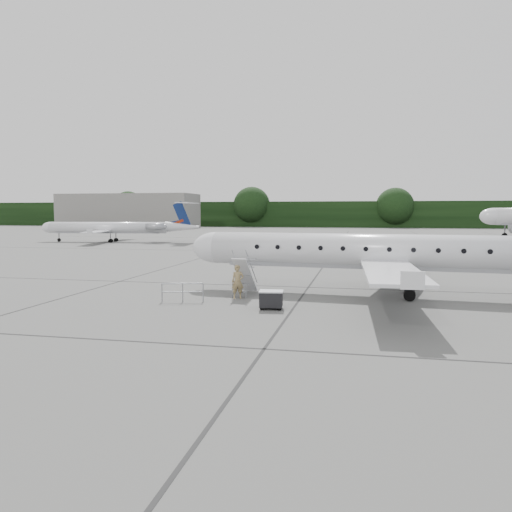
# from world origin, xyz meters

# --- Properties ---
(ground) EXTENTS (320.00, 320.00, 0.00)m
(ground) POSITION_xyz_m (0.00, 0.00, 0.00)
(ground) COLOR #5B5B59
(ground) RESTS_ON ground
(treeline) EXTENTS (260.00, 4.00, 8.00)m
(treeline) POSITION_xyz_m (0.00, 130.00, 4.00)
(treeline) COLOR black
(treeline) RESTS_ON ground
(terminal_building) EXTENTS (40.00, 14.00, 10.00)m
(terminal_building) POSITION_xyz_m (-70.00, 110.00, 5.00)
(terminal_building) COLOR slate
(terminal_building) RESTS_ON ground
(main_regional_jet) EXTENTS (29.29, 22.22, 7.10)m
(main_regional_jet) POSITION_xyz_m (-0.51, 2.62, 3.55)
(main_regional_jet) COLOR silver
(main_regional_jet) RESTS_ON ground
(airstair) EXTENTS (1.04, 2.33, 2.23)m
(airstair) POSITION_xyz_m (-8.87, 1.15, 1.11)
(airstair) COLOR silver
(airstair) RESTS_ON ground
(passenger) EXTENTS (0.80, 0.65, 1.89)m
(passenger) POSITION_xyz_m (-8.98, -0.13, 0.94)
(passenger) COLOR olive
(passenger) RESTS_ON ground
(safety_railing) EXTENTS (2.14, 0.66, 1.00)m
(safety_railing) POSITION_xyz_m (-11.62, -1.76, 0.50)
(safety_railing) COLOR gray
(safety_railing) RESTS_ON ground
(baggage_cart) EXTENTS (1.22, 1.03, 0.98)m
(baggage_cart) POSITION_xyz_m (-6.61, -2.70, 0.49)
(baggage_cart) COLOR black
(baggage_cart) RESTS_ON ground
(bg_regional_left) EXTENTS (26.24, 20.29, 6.38)m
(bg_regional_left) POSITION_xyz_m (-42.03, 46.09, 3.19)
(bg_regional_left) COLOR silver
(bg_regional_left) RESTS_ON ground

